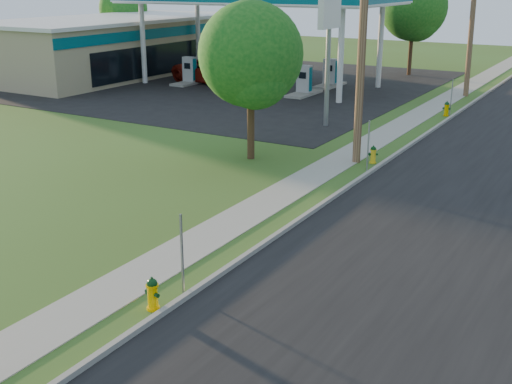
% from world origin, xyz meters
% --- Properties ---
extents(ground_plane, '(140.00, 140.00, 0.00)m').
position_xyz_m(ground_plane, '(0.00, 0.00, 0.00)').
color(ground_plane, '#3C581E').
rests_on(ground_plane, ground).
extents(road, '(8.00, 120.00, 0.02)m').
position_xyz_m(road, '(4.50, 10.00, 0.01)').
color(road, black).
rests_on(road, ground).
extents(curb, '(0.15, 120.00, 0.15)m').
position_xyz_m(curb, '(0.50, 10.00, 0.07)').
color(curb, gray).
rests_on(curb, ground).
extents(sidewalk, '(1.50, 120.00, 0.03)m').
position_xyz_m(sidewalk, '(-1.25, 10.00, 0.01)').
color(sidewalk, '#9B988D').
rests_on(sidewalk, ground).
extents(forecourt, '(26.00, 28.00, 0.02)m').
position_xyz_m(forecourt, '(-16.00, 32.00, 0.01)').
color(forecourt, black).
rests_on(forecourt, ground).
extents(utility_pole_mid, '(1.40, 0.32, 9.80)m').
position_xyz_m(utility_pole_mid, '(-0.60, 17.00, 4.95)').
color(utility_pole_mid, brown).
rests_on(utility_pole_mid, ground).
extents(utility_pole_far, '(1.40, 0.32, 9.50)m').
position_xyz_m(utility_pole_far, '(-0.60, 35.00, 4.80)').
color(utility_pole_far, brown).
rests_on(utility_pole_far, ground).
extents(sign_post_near, '(0.05, 0.04, 2.00)m').
position_xyz_m(sign_post_near, '(0.25, 4.20, 1.00)').
color(sign_post_near, gray).
rests_on(sign_post_near, ground).
extents(sign_post_mid, '(0.05, 0.04, 2.00)m').
position_xyz_m(sign_post_mid, '(0.25, 16.00, 1.00)').
color(sign_post_mid, gray).
rests_on(sign_post_mid, ground).
extents(sign_post_far, '(0.05, 0.04, 2.00)m').
position_xyz_m(sign_post_far, '(0.25, 28.20, 1.00)').
color(sign_post_far, gray).
rests_on(sign_post_far, ground).
extents(fuel_pump_nw, '(1.20, 3.20, 1.90)m').
position_xyz_m(fuel_pump_nw, '(-18.50, 30.00, 0.72)').
color(fuel_pump_nw, gray).
rests_on(fuel_pump_nw, ground).
extents(fuel_pump_ne, '(1.20, 3.20, 1.90)m').
position_xyz_m(fuel_pump_ne, '(-9.50, 30.00, 0.72)').
color(fuel_pump_ne, gray).
rests_on(fuel_pump_ne, ground).
extents(fuel_pump_sw, '(1.20, 3.20, 1.90)m').
position_xyz_m(fuel_pump_sw, '(-18.50, 34.00, 0.72)').
color(fuel_pump_sw, gray).
rests_on(fuel_pump_sw, ground).
extents(fuel_pump_se, '(1.20, 3.20, 1.90)m').
position_xyz_m(fuel_pump_se, '(-9.50, 34.00, 0.72)').
color(fuel_pump_se, gray).
rests_on(fuel_pump_se, ground).
extents(convenience_store, '(10.40, 22.40, 4.25)m').
position_xyz_m(convenience_store, '(-26.98, 32.00, 2.13)').
color(convenience_store, tan).
rests_on(convenience_store, ground).
extents(price_pylon, '(0.34, 2.04, 6.85)m').
position_xyz_m(price_pylon, '(-4.50, 22.50, 5.43)').
color(price_pylon, gray).
rests_on(price_pylon, ground).
extents(tree_verge, '(4.19, 4.19, 6.35)m').
position_xyz_m(tree_verge, '(-4.48, 15.23, 4.09)').
color(tree_verge, '#392918').
rests_on(tree_verge, ground).
extents(tree_lot, '(4.98, 4.98, 7.55)m').
position_xyz_m(tree_lot, '(-6.48, 42.16, 4.86)').
color(tree_lot, '#392918').
rests_on(tree_lot, ground).
extents(tree_back, '(4.40, 4.40, 6.67)m').
position_xyz_m(tree_back, '(-32.93, 39.63, 4.30)').
color(tree_back, '#392918').
rests_on(tree_back, ground).
extents(hydrant_near, '(0.42, 0.37, 0.80)m').
position_xyz_m(hydrant_near, '(0.14, 3.21, 0.39)').
color(hydrant_near, '#F7B800').
rests_on(hydrant_near, ground).
extents(hydrant_mid, '(0.38, 0.34, 0.74)m').
position_xyz_m(hydrant_mid, '(0.04, 17.20, 0.36)').
color(hydrant_mid, yellow).
rests_on(hydrant_mid, ground).
extents(hydrant_far, '(0.42, 0.37, 0.82)m').
position_xyz_m(hydrant_far, '(0.08, 28.11, 0.40)').
color(hydrant_far, '#E6B000').
rests_on(hydrant_far, ground).
extents(car_red, '(6.30, 3.78, 1.64)m').
position_xyz_m(car_red, '(-17.51, 31.17, 0.82)').
color(car_red, maroon).
rests_on(car_red, ground).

